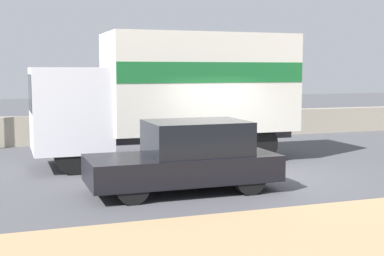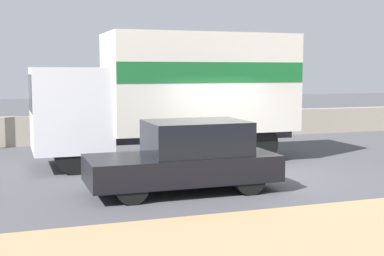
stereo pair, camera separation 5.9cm
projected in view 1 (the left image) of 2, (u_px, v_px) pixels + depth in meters
The scene contains 4 objects.
ground_plane at pixel (240, 179), 12.91m from camera, with size 80.00×80.00×0.00m, color #47474C.
stone_wall_backdrop at pixel (155, 127), 20.06m from camera, with size 60.00×0.35×1.03m.
box_truck at pixel (177, 89), 15.13m from camera, with size 7.34×2.41×3.64m.
car_hatchback at pixel (187, 157), 11.53m from camera, with size 4.08×1.72×1.53m.
Camera 1 is at (-5.28, -11.61, 2.62)m, focal length 50.00 mm.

